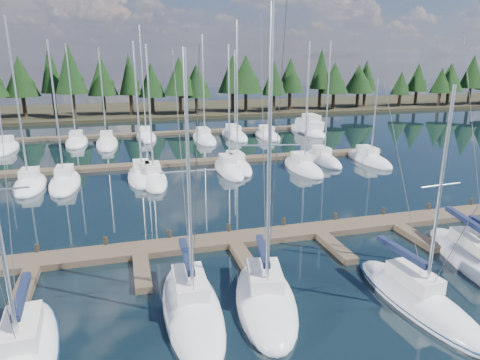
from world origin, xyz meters
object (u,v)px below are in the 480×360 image
object	(u,v)px
front_sailboat_1	(24,357)
front_sailboat_2	(192,307)
front_sailboat_5	(478,262)
front_sailboat_4	(418,300)
motor_yacht_right	(310,130)
front_sailboat_3	(265,298)
main_dock	(235,243)

from	to	relation	value
front_sailboat_1	front_sailboat_2	world-z (taller)	front_sailboat_1
front_sailboat_2	front_sailboat_5	distance (m)	16.84
front_sailboat_4	motor_yacht_right	xyz separation A→B (m)	(15.46, 46.80, 0.26)
front_sailboat_3	motor_yacht_right	xyz separation A→B (m)	(22.67, 44.69, 0.24)
front_sailboat_5	motor_yacht_right	size ratio (longest dim) A/B	1.42
front_sailboat_5	motor_yacht_right	bearing A→B (deg)	77.95
front_sailboat_2	front_sailboat_3	bearing A→B (deg)	-3.95
front_sailboat_5	main_dock	bearing A→B (deg)	153.32
front_sailboat_3	front_sailboat_4	bearing A→B (deg)	-16.35
front_sailboat_1	front_sailboat_4	size ratio (longest dim) A/B	1.17
front_sailboat_2	front_sailboat_5	bearing A→B (deg)	0.30
main_dock	motor_yacht_right	size ratio (longest dim) A/B	4.45
front_sailboat_1	front_sailboat_3	world-z (taller)	front_sailboat_3
front_sailboat_2	front_sailboat_4	world-z (taller)	front_sailboat_2
front_sailboat_2	motor_yacht_right	distance (m)	51.64
front_sailboat_3	front_sailboat_5	xyz separation A→B (m)	(13.20, 0.34, -0.01)
main_dock	front_sailboat_5	bearing A→B (deg)	-26.68
front_sailboat_4	front_sailboat_5	size ratio (longest dim) A/B	0.82
front_sailboat_2	motor_yacht_right	xyz separation A→B (m)	(26.31, 44.44, 0.25)
front_sailboat_2	front_sailboat_5	size ratio (longest dim) A/B	0.93
motor_yacht_right	front_sailboat_2	bearing A→B (deg)	-120.63
front_sailboat_5	motor_yacht_right	xyz separation A→B (m)	(9.47, 44.35, 0.25)
front_sailboat_4	front_sailboat_3	bearing A→B (deg)	163.65
main_dock	motor_yacht_right	bearing A→B (deg)	59.35
front_sailboat_1	front_sailboat_5	size ratio (longest dim) A/B	0.96
front_sailboat_2	front_sailboat_4	xyz separation A→B (m)	(10.85, -2.37, -0.01)
motor_yacht_right	front_sailboat_1	bearing A→B (deg)	-125.88
front_sailboat_2	front_sailboat_5	world-z (taller)	front_sailboat_5
main_dock	front_sailboat_3	distance (m)	6.86
main_dock	front_sailboat_2	xyz separation A→B (m)	(-3.88, -6.60, 0.08)
front_sailboat_1	front_sailboat_4	bearing A→B (deg)	-2.10
front_sailboat_1	front_sailboat_4	xyz separation A→B (m)	(17.92, -0.66, -0.01)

